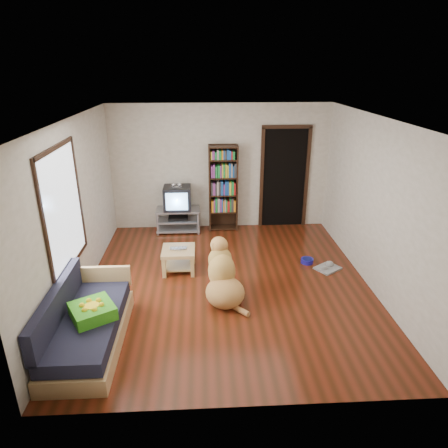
{
  "coord_description": "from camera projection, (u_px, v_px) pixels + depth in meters",
  "views": [
    {
      "loc": [
        -0.37,
        -5.61,
        3.3
      ],
      "look_at": [
        -0.04,
        0.36,
        0.9
      ],
      "focal_mm": 32.0,
      "sensor_mm": 36.0,
      "label": 1
    }
  ],
  "objects": [
    {
      "name": "sofa",
      "position": [
        85.0,
        326.0,
        4.98
      ],
      "size": [
        0.8,
        1.8,
        0.8
      ],
      "color": "tan",
      "rests_on": "ground"
    },
    {
      "name": "crt_tv",
      "position": [
        177.0,
        197.0,
        8.23
      ],
      "size": [
        0.55,
        0.52,
        0.58
      ],
      "color": "black",
      "rests_on": "tv_stand"
    },
    {
      "name": "ground",
      "position": [
        228.0,
        284.0,
        6.45
      ],
      "size": [
        5.0,
        5.0,
        0.0
      ],
      "primitive_type": "plane",
      "color": "#591E0F",
      "rests_on": "ground"
    },
    {
      "name": "coffee_table",
      "position": [
        179.0,
        256.0,
        6.77
      ],
      "size": [
        0.55,
        0.55,
        0.4
      ],
      "color": "tan",
      "rests_on": "ground"
    },
    {
      "name": "ceiling",
      "position": [
        228.0,
        119.0,
        5.48
      ],
      "size": [
        5.0,
        5.0,
        0.0
      ],
      "primitive_type": "plane",
      "rotation": [
        3.14,
        0.0,
        0.0
      ],
      "color": "white",
      "rests_on": "ground"
    },
    {
      "name": "tv_stand",
      "position": [
        178.0,
        219.0,
        8.39
      ],
      "size": [
        0.9,
        0.45,
        0.5
      ],
      "color": "#99999E",
      "rests_on": "ground"
    },
    {
      "name": "laptop",
      "position": [
        178.0,
        249.0,
        6.69
      ],
      "size": [
        0.28,
        0.18,
        0.02
      ],
      "primitive_type": "imported",
      "rotation": [
        0.0,
        0.0,
        -0.0
      ],
      "color": "#B5B4B9",
      "rests_on": "coffee_table"
    },
    {
      "name": "window",
      "position": [
        64.0,
        210.0,
        5.31
      ],
      "size": [
        0.03,
        1.46,
        1.7
      ],
      "color": "white",
      "rests_on": "wall_left"
    },
    {
      "name": "dog",
      "position": [
        223.0,
        278.0,
        5.96
      ],
      "size": [
        0.67,
        1.07,
        0.93
      ],
      "color": "tan",
      "rests_on": "ground"
    },
    {
      "name": "bookshelf",
      "position": [
        223.0,
        184.0,
        8.25
      ],
      "size": [
        0.6,
        0.3,
        1.8
      ],
      "color": "black",
      "rests_on": "ground"
    },
    {
      "name": "doorway",
      "position": [
        284.0,
        175.0,
        8.4
      ],
      "size": [
        1.03,
        0.05,
        2.19
      ],
      "color": "black",
      "rests_on": "wall_back"
    },
    {
      "name": "grey_rag",
      "position": [
        328.0,
        268.0,
        6.91
      ],
      "size": [
        0.51,
        0.49,
        0.03
      ],
      "primitive_type": "cube",
      "rotation": [
        0.0,
        0.0,
        0.59
      ],
      "color": "gray",
      "rests_on": "ground"
    },
    {
      "name": "wall_front",
      "position": [
        246.0,
        299.0,
        3.65
      ],
      "size": [
        4.5,
        0.0,
        4.5
      ],
      "primitive_type": "plane",
      "rotation": [
        -1.57,
        0.0,
        0.0
      ],
      "color": "beige",
      "rests_on": "ground"
    },
    {
      "name": "wall_right",
      "position": [
        375.0,
        205.0,
        6.08
      ],
      "size": [
        0.0,
        5.0,
        5.0
      ],
      "primitive_type": "plane",
      "rotation": [
        1.57,
        0.0,
        -1.57
      ],
      "color": "beige",
      "rests_on": "ground"
    },
    {
      "name": "wall_back",
      "position": [
        220.0,
        168.0,
        8.28
      ],
      "size": [
        4.5,
        0.0,
        4.5
      ],
      "primitive_type": "plane",
      "rotation": [
        1.57,
        0.0,
        0.0
      ],
      "color": "beige",
      "rests_on": "ground"
    },
    {
      "name": "dog_bowl",
      "position": [
        307.0,
        261.0,
        7.12
      ],
      "size": [
        0.22,
        0.22,
        0.08
      ],
      "primitive_type": "cylinder",
      "color": "#19148C",
      "rests_on": "ground"
    },
    {
      "name": "wall_left",
      "position": [
        75.0,
        211.0,
        5.85
      ],
      "size": [
        0.0,
        5.0,
        5.0
      ],
      "primitive_type": "plane",
      "rotation": [
        1.57,
        0.0,
        1.57
      ],
      "color": "beige",
      "rests_on": "ground"
    },
    {
      "name": "green_cushion",
      "position": [
        92.0,
        311.0,
        4.87
      ],
      "size": [
        0.66,
        0.66,
        0.16
      ],
      "primitive_type": "cube",
      "rotation": [
        0.0,
        0.0,
        0.54
      ],
      "color": "green",
      "rests_on": "sofa"
    }
  ]
}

